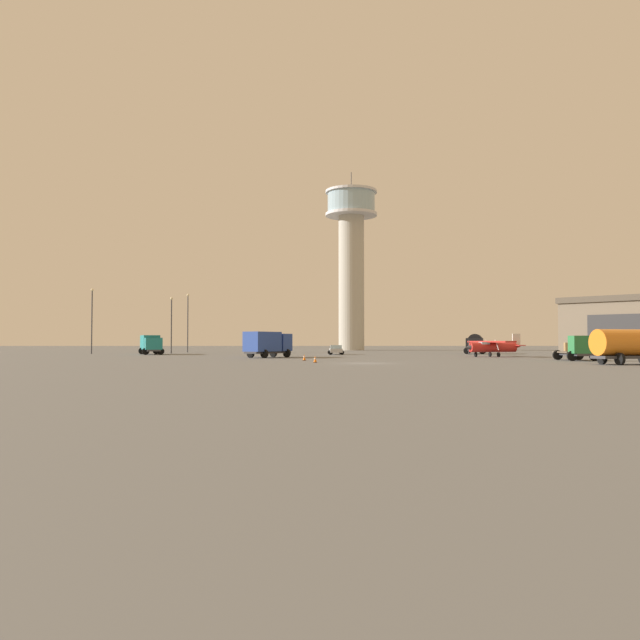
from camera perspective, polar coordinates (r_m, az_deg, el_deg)
name	(u,v)px	position (r m, az deg, el deg)	size (l,w,h in m)	color
ground_plane	(365,363)	(56.18, 4.04, -3.88)	(400.00, 400.00, 0.00)	#60605E
control_tower	(351,251)	(136.83, 2.82, 6.22)	(11.01, 11.01, 38.16)	#B2AD9E
airplane_red	(493,346)	(81.77, 15.26, -2.26)	(7.61, 9.75, 2.87)	red
truck_fuel_tanker_black	(475,343)	(100.03, 13.72, -2.01)	(4.26, 6.10, 3.04)	#38383D
truck_fuel_tanker_orange	(629,345)	(58.94, 25.94, -2.00)	(6.78, 4.10, 2.93)	#38383D
truck_box_teal	(151,344)	(95.89, -14.90, -2.05)	(4.73, 7.32, 2.80)	#38383D
truck_flatbed_green	(579,348)	(68.42, 22.14, -2.38)	(3.28, 6.10, 2.48)	#38383D
truck_box_blue	(268,343)	(75.52, -4.71, -2.06)	(5.62, 6.73, 3.04)	#38383D
car_silver	(336,349)	(91.84, 1.42, -2.65)	(2.29, 4.43, 1.37)	#B7BABF
light_post_west	(188,318)	(111.85, -11.75, 0.17)	(0.44, 0.44, 10.09)	#38383D
light_post_east	(171,320)	(101.72, -13.16, 0.00)	(0.44, 0.44, 8.80)	#38383D
light_post_north	(92,315)	(103.36, -19.74, 0.38)	(0.44, 0.44, 10.01)	#38383D
traffic_cone_near_left	(315,359)	(57.70, -0.44, -3.54)	(0.36, 0.36, 0.62)	black
traffic_cone_near_right	(304,357)	(63.66, -1.42, -3.37)	(0.36, 0.36, 0.65)	black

